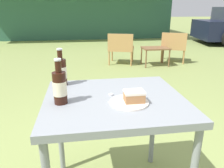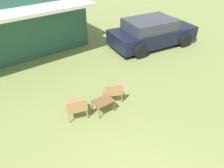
{
  "view_description": "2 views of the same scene",
  "coord_description": "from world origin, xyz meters",
  "px_view_note": "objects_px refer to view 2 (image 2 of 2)",
  "views": [
    {
      "loc": [
        -0.19,
        -1.18,
        1.26
      ],
      "look_at": [
        0.0,
        0.1,
        0.81
      ],
      "focal_mm": 35.0,
      "sensor_mm": 36.0,
      "label": 1
    },
    {
      "loc": [
        -1.26,
        -0.63,
        4.39
      ],
      "look_at": [
        1.8,
        3.49,
        0.9
      ],
      "focal_mm": 35.0,
      "sensor_mm": 36.0,
      "label": 2
    }
  ],
  "objects_px": {
    "garden_side_table": "(103,102)",
    "wicker_chair_plain": "(113,91)",
    "wicker_chair_cushioned": "(76,106)",
    "parked_car": "(152,33)"
  },
  "relations": [
    {
      "from": "parked_car",
      "to": "wicker_chair_cushioned",
      "type": "distance_m",
      "value": 5.84
    },
    {
      "from": "wicker_chair_cushioned",
      "to": "garden_side_table",
      "type": "relative_size",
      "value": 1.23
    },
    {
      "from": "wicker_chair_cushioned",
      "to": "wicker_chair_plain",
      "type": "distance_m",
      "value": 1.28
    },
    {
      "from": "wicker_chair_plain",
      "to": "wicker_chair_cushioned",
      "type": "bearing_deg",
      "value": 24.89
    },
    {
      "from": "wicker_chair_plain",
      "to": "garden_side_table",
      "type": "height_order",
      "value": "wicker_chair_plain"
    },
    {
      "from": "garden_side_table",
      "to": "wicker_chair_cushioned",
      "type": "bearing_deg",
      "value": 160.76
    },
    {
      "from": "garden_side_table",
      "to": "wicker_chair_plain",
      "type": "bearing_deg",
      "value": 24.34
    },
    {
      "from": "parked_car",
      "to": "wicker_chair_plain",
      "type": "height_order",
      "value": "parked_car"
    },
    {
      "from": "parked_car",
      "to": "wicker_chair_plain",
      "type": "distance_m",
      "value": 4.71
    },
    {
      "from": "parked_car",
      "to": "wicker_chair_cushioned",
      "type": "height_order",
      "value": "parked_car"
    }
  ]
}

